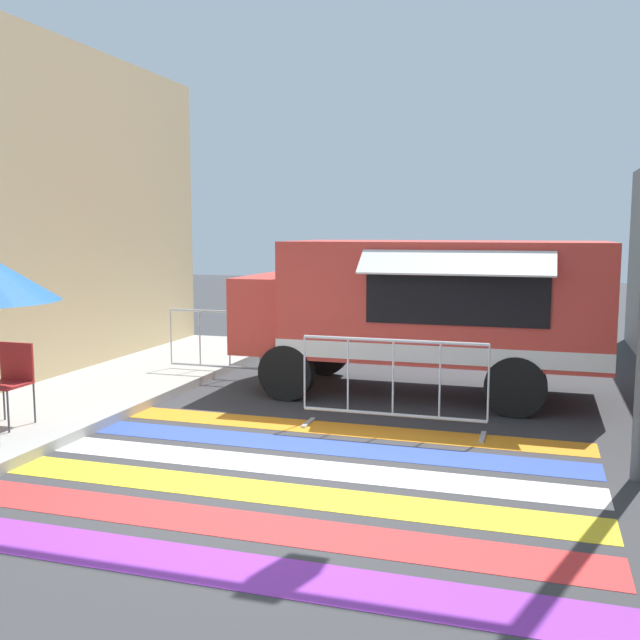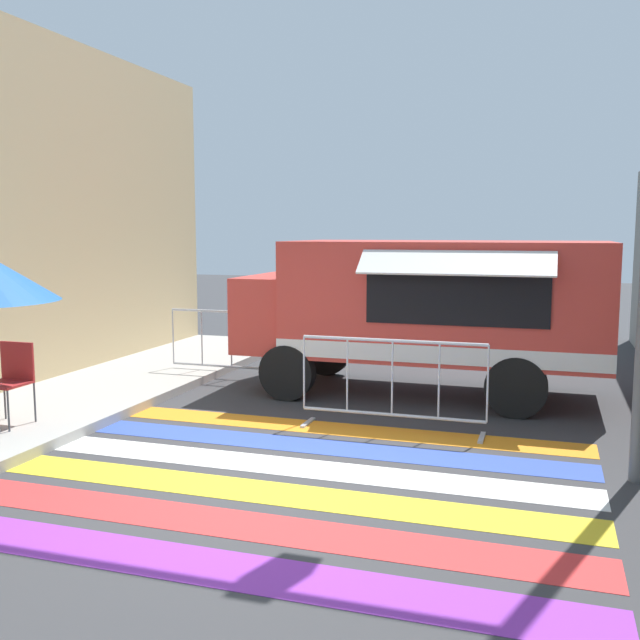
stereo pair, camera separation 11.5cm
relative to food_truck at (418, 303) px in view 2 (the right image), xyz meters
The scene contains 7 objects.
ground_plane 4.53m from the food_truck, 100.11° to the right, with size 60.00×60.00×0.00m, color #38383A.
crosswalk_painted 4.42m from the food_truck, 100.39° to the right, with size 6.40×4.36×0.01m.
food_truck is the anchor object (origin of this frame).
traffic_signal_pole 4.66m from the food_truck, 61.07° to the right, with size 5.09×0.29×6.37m.
folding_chair 5.65m from the food_truck, 140.18° to the right, with size 0.47×0.47×0.98m.
barricade_front 2.26m from the food_truck, 88.14° to the right, with size 2.30×0.44×1.15m.
barricade_side 3.23m from the food_truck, behind, with size 2.19×0.44×1.15m.
Camera 2 is at (2.60, -6.26, 2.45)m, focal length 40.00 mm.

